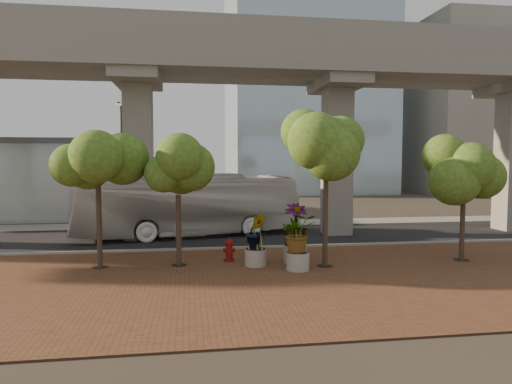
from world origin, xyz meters
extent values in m
plane|color=#373328|center=(0.00, 0.00, 0.00)|extent=(160.00, 160.00, 0.00)
cube|color=brown|center=(0.00, -8.00, 0.03)|extent=(70.00, 13.00, 0.06)
cube|color=black|center=(0.00, 2.00, 0.02)|extent=(90.00, 8.00, 0.04)
cube|color=gray|center=(0.00, -2.00, 0.08)|extent=(70.00, 0.25, 0.16)
cube|color=gray|center=(0.00, 7.50, 0.03)|extent=(90.00, 3.00, 0.06)
cube|color=gray|center=(0.00, 0.40, 10.50)|extent=(72.00, 2.40, 1.80)
cube|color=gray|center=(0.00, 3.60, 10.50)|extent=(72.00, 2.40, 1.80)
cube|color=gray|center=(0.00, -0.70, 11.90)|extent=(72.00, 0.12, 1.00)
cube|color=gray|center=(0.00, 4.70, 11.90)|extent=(72.00, 0.12, 1.00)
cube|color=gray|center=(38.00, 36.00, 12.00)|extent=(18.00, 16.00, 24.00)
imported|color=silver|center=(-3.18, 2.53, 1.89)|extent=(13.94, 5.62, 3.79)
cylinder|color=maroon|center=(-1.34, -4.85, 0.11)|extent=(0.48, 0.48, 0.11)
cylinder|color=maroon|center=(-1.34, -4.85, 0.50)|extent=(0.32, 0.32, 0.78)
sphere|color=maroon|center=(-1.34, -4.85, 0.89)|extent=(0.37, 0.37, 0.37)
cylinder|color=maroon|center=(-1.34, -4.85, 1.06)|extent=(0.11, 0.11, 0.13)
cylinder|color=maroon|center=(-1.34, -4.85, 0.57)|extent=(0.54, 0.21, 0.21)
cylinder|color=gray|center=(1.35, -6.97, 0.44)|extent=(0.97, 0.97, 0.75)
imported|color=#315316|center=(1.35, -6.97, 1.62)|extent=(2.15, 2.15, 1.61)
cylinder|color=#9D9A8D|center=(1.56, -5.61, 0.46)|extent=(1.02, 1.02, 0.79)
imported|color=#315316|center=(1.56, -5.61, 1.79)|extent=(2.50, 2.50, 1.87)
cylinder|color=gray|center=(-0.28, -5.93, 0.43)|extent=(0.94, 0.94, 0.73)
imported|color=#315316|center=(-0.28, -5.93, 1.58)|extent=(2.10, 2.10, 1.57)
cylinder|color=#4F3B2D|center=(-6.93, -5.27, 1.93)|extent=(0.22, 0.22, 3.74)
cylinder|color=black|center=(-6.93, -5.27, 0.07)|extent=(0.70, 0.70, 0.01)
cylinder|color=#4F3B2D|center=(-3.59, -5.38, 1.61)|extent=(0.22, 0.22, 3.10)
cylinder|color=black|center=(-3.59, -5.38, 0.07)|extent=(0.70, 0.70, 0.01)
cylinder|color=#4F3B2D|center=(2.69, -6.46, 2.18)|extent=(0.22, 0.22, 4.23)
cylinder|color=black|center=(2.69, -6.46, 0.07)|extent=(0.70, 0.70, 0.01)
cylinder|color=#4F3B2D|center=(9.28, -6.21, 1.57)|extent=(0.22, 0.22, 3.02)
cylinder|color=black|center=(9.28, -6.21, 0.07)|extent=(0.70, 0.70, 0.01)
cylinder|color=#302F35|center=(-7.71, 7.35, 4.25)|extent=(0.15, 0.15, 8.42)
cube|color=#302F35|center=(-7.71, 6.82, 8.46)|extent=(0.16, 1.05, 0.16)
cube|color=silver|center=(-7.71, 6.30, 8.35)|extent=(0.42, 0.21, 0.13)
cylinder|color=#2C2C30|center=(7.86, 6.28, 3.72)|extent=(0.13, 0.13, 7.35)
cube|color=#2C2C30|center=(7.86, 5.82, 7.39)|extent=(0.14, 0.92, 0.14)
cube|color=silver|center=(7.86, 5.36, 7.30)|extent=(0.37, 0.18, 0.11)
camera|label=1|loc=(-3.13, -25.34, 4.65)|focal=32.00mm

